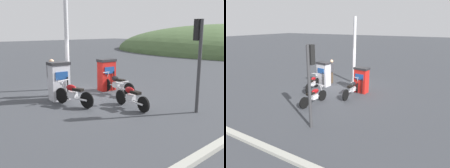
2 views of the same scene
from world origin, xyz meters
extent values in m
plane|color=#383A3F|center=(0.00, 0.00, 0.00)|extent=(120.00, 120.00, 0.00)
cube|color=silver|center=(-0.05, -1.33, 0.74)|extent=(0.65, 0.83, 1.47)
cube|color=#1E478C|center=(0.23, -1.37, 1.06)|extent=(0.11, 0.53, 0.32)
cube|color=#262628|center=(-0.05, -1.33, 1.53)|extent=(0.71, 0.92, 0.12)
cylinder|color=black|center=(0.30, -1.15, 0.52)|extent=(0.05, 0.05, 0.96)
cube|color=red|center=(-0.05, 1.33, 0.70)|extent=(0.59, 0.83, 1.40)
cube|color=#1E478C|center=(0.20, 1.29, 1.01)|extent=(0.11, 0.54, 0.32)
cube|color=#262628|center=(-0.05, 1.33, 1.46)|extent=(0.65, 0.91, 0.12)
cylinder|color=black|center=(0.27, 1.52, 0.49)|extent=(0.05, 0.05, 0.91)
cylinder|color=black|center=(0.45, -1.56, 0.31)|extent=(0.62, 0.18, 0.62)
cylinder|color=black|center=(1.72, -1.28, 0.31)|extent=(0.62, 0.18, 0.62)
cube|color=silver|center=(1.04, -1.43, 0.41)|extent=(0.39, 0.27, 0.24)
cylinder|color=silver|center=(1.08, -1.42, 0.36)|extent=(0.97, 0.25, 0.05)
ellipsoid|color=maroon|center=(0.97, -1.44, 0.69)|extent=(0.52, 0.32, 0.24)
cube|color=black|center=(1.30, -1.37, 0.66)|extent=(0.47, 0.29, 0.10)
cylinder|color=silver|center=(0.48, -1.55, 0.61)|extent=(0.26, 0.09, 0.57)
cylinder|color=silver|center=(0.56, -1.53, 0.93)|extent=(0.15, 0.56, 0.04)
sphere|color=silver|center=(0.46, -1.55, 0.81)|extent=(0.17, 0.17, 0.14)
cylinder|color=silver|center=(1.55, -1.44, 0.33)|extent=(0.55, 0.18, 0.07)
cylinder|color=black|center=(0.08, 1.19, 0.31)|extent=(0.62, 0.08, 0.62)
cylinder|color=black|center=(1.62, 1.14, 0.31)|extent=(0.62, 0.08, 0.62)
cube|color=silver|center=(0.80, 1.17, 0.41)|extent=(0.37, 0.21, 0.24)
cylinder|color=silver|center=(0.85, 1.17, 0.36)|extent=(1.16, 0.09, 0.05)
ellipsoid|color=black|center=(0.73, 1.17, 0.69)|extent=(0.49, 0.24, 0.24)
cube|color=black|center=(1.07, 1.16, 0.66)|extent=(0.45, 0.22, 0.10)
cylinder|color=silver|center=(0.12, 1.19, 0.61)|extent=(0.26, 0.05, 0.57)
cylinder|color=silver|center=(0.20, 1.19, 0.93)|extent=(0.06, 0.56, 0.04)
sphere|color=silver|center=(0.10, 1.19, 0.81)|extent=(0.14, 0.14, 0.14)
cylinder|color=silver|center=(1.42, 1.03, 0.33)|extent=(0.55, 0.09, 0.07)
cylinder|color=black|center=(2.20, 0.04, 0.29)|extent=(0.58, 0.15, 0.58)
cylinder|color=black|center=(3.50, -0.15, 0.29)|extent=(0.58, 0.15, 0.58)
cube|color=silver|center=(2.80, -0.05, 0.39)|extent=(0.38, 0.25, 0.24)
cylinder|color=silver|center=(2.85, -0.06, 0.34)|extent=(0.98, 0.19, 0.05)
ellipsoid|color=maroon|center=(2.73, -0.04, 0.67)|extent=(0.51, 0.29, 0.24)
cube|color=black|center=(3.07, -0.09, 0.64)|extent=(0.46, 0.26, 0.10)
cylinder|color=silver|center=(2.24, 0.03, 0.59)|extent=(0.26, 0.08, 0.57)
cylinder|color=silver|center=(2.32, 0.02, 0.91)|extent=(0.11, 0.56, 0.04)
sphere|color=silver|center=(2.22, 0.03, 0.79)|extent=(0.16, 0.16, 0.14)
cylinder|color=silver|center=(3.29, -0.24, 0.31)|extent=(0.55, 0.15, 0.07)
cylinder|color=#473828|center=(-0.93, -1.22, 0.40)|extent=(0.16, 0.16, 0.80)
cylinder|color=#473828|center=(-0.74, -1.16, 0.40)|extent=(0.16, 0.16, 0.80)
cube|color=#3F3F44|center=(-0.83, -1.19, 1.09)|extent=(0.40, 0.29, 0.59)
cylinder|color=#3F3F44|center=(-1.06, -1.26, 1.12)|extent=(0.11, 0.11, 0.56)
cylinder|color=#3F3F44|center=(-0.60, -1.12, 1.12)|extent=(0.11, 0.11, 0.56)
sphere|color=tan|center=(-0.83, -1.19, 1.53)|extent=(0.27, 0.27, 0.22)
cylinder|color=#38383A|center=(4.80, 1.22, 1.62)|extent=(0.14, 0.14, 3.24)
cube|color=black|center=(4.66, 1.25, 2.88)|extent=(0.25, 0.28, 0.72)
sphere|color=red|center=(4.57, 1.27, 3.10)|extent=(0.18, 0.18, 0.15)
sphere|color=orange|center=(4.57, 1.27, 2.88)|extent=(0.18, 0.18, 0.15)
sphere|color=green|center=(4.57, 1.27, 2.66)|extent=(0.18, 0.18, 0.15)
cylinder|color=silver|center=(-1.57, 0.14, 2.21)|extent=(0.20, 0.20, 4.41)
cylinder|color=silver|center=(-1.57, 0.14, 0.02)|extent=(0.40, 0.40, 0.04)
cube|color=#9E9E93|center=(6.67, 0.00, 0.06)|extent=(0.33, 8.44, 0.12)
camera|label=1|loc=(9.35, -7.24, 2.86)|focal=42.90mm
camera|label=2|loc=(10.26, 5.50, 3.93)|focal=31.01mm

